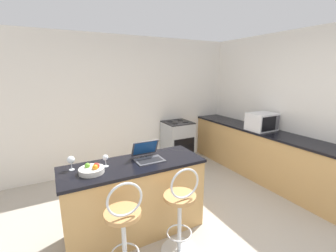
# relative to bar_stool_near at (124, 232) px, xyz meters

# --- Properties ---
(ground_plane) EXTENTS (20.00, 20.00, 0.00)m
(ground_plane) POSITION_rel_bar_stool_near_xyz_m (0.90, -0.15, -0.48)
(ground_plane) COLOR #ADA393
(wall_back) EXTENTS (12.00, 0.06, 2.60)m
(wall_back) POSITION_rel_bar_stool_near_xyz_m (0.90, 2.55, 0.82)
(wall_back) COLOR silver
(wall_back) RESTS_ON ground_plane
(breakfast_bar) EXTENTS (1.63, 0.61, 0.90)m
(breakfast_bar) POSITION_rel_bar_stool_near_xyz_m (0.30, 0.56, -0.03)
(breakfast_bar) COLOR tan
(breakfast_bar) RESTS_ON ground_plane
(counter_right) EXTENTS (0.58, 3.20, 0.90)m
(counter_right) POSITION_rel_bar_stool_near_xyz_m (2.89, 0.94, -0.03)
(counter_right) COLOR tan
(counter_right) RESTS_ON ground_plane
(bar_stool_near) EXTENTS (0.40, 0.40, 1.02)m
(bar_stool_near) POSITION_rel_bar_stool_near_xyz_m (0.00, 0.00, 0.00)
(bar_stool_near) COLOR silver
(bar_stool_near) RESTS_ON ground_plane
(bar_stool_far) EXTENTS (0.40, 0.40, 1.02)m
(bar_stool_far) POSITION_rel_bar_stool_near_xyz_m (0.61, 0.00, 0.00)
(bar_stool_far) COLOR silver
(bar_stool_far) RESTS_ON ground_plane
(laptop) EXTENTS (0.33, 0.31, 0.22)m
(laptop) POSITION_rel_bar_stool_near_xyz_m (0.50, 0.60, 0.47)
(laptop) COLOR #47474C
(laptop) RESTS_ON breakfast_bar
(microwave) EXTENTS (0.48, 0.38, 0.31)m
(microwave) POSITION_rel_bar_stool_near_xyz_m (2.86, 0.93, 0.57)
(microwave) COLOR silver
(microwave) RESTS_ON counter_right
(stove_range) EXTENTS (0.56, 0.57, 0.91)m
(stove_range) POSITION_rel_bar_stool_near_xyz_m (1.87, 2.22, -0.03)
(stove_range) COLOR #9EA3A8
(stove_range) RESTS_ON ground_plane
(fruit_bowl) EXTENTS (0.26, 0.26, 0.11)m
(fruit_bowl) POSITION_rel_bar_stool_near_xyz_m (-0.17, 0.52, 0.45)
(fruit_bowl) COLOR silver
(fruit_bowl) RESTS_ON breakfast_bar
(wine_glass_tall) EXTENTS (0.07, 0.07, 0.14)m
(wine_glass_tall) POSITION_rel_bar_stool_near_xyz_m (-0.00, 0.61, 0.52)
(wine_glass_tall) COLOR silver
(wine_glass_tall) RESTS_ON breakfast_bar
(wine_glass_short) EXTENTS (0.08, 0.08, 0.16)m
(wine_glass_short) POSITION_rel_bar_stool_near_xyz_m (-0.35, 0.69, 0.53)
(wine_glass_short) COLOR silver
(wine_glass_short) RESTS_ON breakfast_bar
(mug_white) EXTENTS (0.10, 0.08, 0.10)m
(mug_white) POSITION_rel_bar_stool_near_xyz_m (3.08, 1.39, 0.47)
(mug_white) COLOR white
(mug_white) RESTS_ON counter_right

